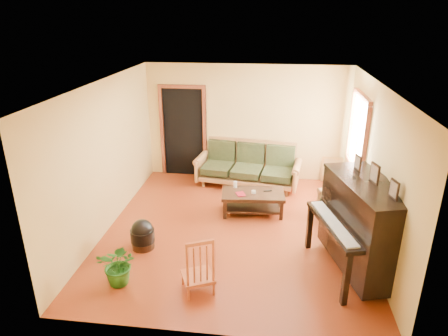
# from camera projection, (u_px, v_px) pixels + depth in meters

# --- Properties ---
(floor) EXTENTS (5.00, 5.00, 0.00)m
(floor) POSITION_uv_depth(u_px,v_px,m) (234.00, 230.00, 7.14)
(floor) COLOR maroon
(floor) RESTS_ON ground
(doorway) EXTENTS (1.08, 0.16, 2.05)m
(doorway) POSITION_uv_depth(u_px,v_px,m) (183.00, 133.00, 9.22)
(doorway) COLOR black
(doorway) RESTS_ON floor
(window) EXTENTS (0.12, 1.36, 1.46)m
(window) POSITION_uv_depth(u_px,v_px,m) (358.00, 133.00, 7.53)
(window) COLOR white
(window) RESTS_ON right_wall
(sofa) EXTENTS (2.35, 1.25, 0.96)m
(sofa) POSITION_uv_depth(u_px,v_px,m) (248.00, 165.00, 8.79)
(sofa) COLOR #9E693A
(sofa) RESTS_ON floor
(coffee_table) EXTENTS (1.23, 0.74, 0.43)m
(coffee_table) POSITION_uv_depth(u_px,v_px,m) (253.00, 203.00, 7.67)
(coffee_table) COLOR black
(coffee_table) RESTS_ON floor
(armchair) EXTENTS (1.04, 1.06, 0.82)m
(armchair) POSITION_uv_depth(u_px,v_px,m) (344.00, 201.00, 7.28)
(armchair) COLOR #9E693A
(armchair) RESTS_ON floor
(piano) EXTENTS (1.36, 1.82, 1.43)m
(piano) POSITION_uv_depth(u_px,v_px,m) (363.00, 228.00, 5.78)
(piano) COLOR black
(piano) RESTS_ON floor
(footstool) EXTENTS (0.52, 0.52, 0.38)m
(footstool) POSITION_uv_depth(u_px,v_px,m) (143.00, 237.00, 6.54)
(footstool) COLOR black
(footstool) RESTS_ON floor
(red_chair) EXTENTS (0.56, 0.58, 0.88)m
(red_chair) POSITION_uv_depth(u_px,v_px,m) (197.00, 263.00, 5.45)
(red_chair) COLOR #9B401C
(red_chair) RESTS_ON floor
(leaning_frame) EXTENTS (0.47, 0.15, 0.61)m
(leaning_frame) POSITION_uv_depth(u_px,v_px,m) (332.00, 169.00, 9.03)
(leaning_frame) COLOR #BB873E
(leaning_frame) RESTS_ON floor
(ceramic_crock) EXTENTS (0.23, 0.23, 0.23)m
(ceramic_crock) POSITION_uv_depth(u_px,v_px,m) (332.00, 180.00, 8.94)
(ceramic_crock) COLOR #2E468A
(ceramic_crock) RESTS_ON floor
(potted_plant) EXTENTS (0.60, 0.53, 0.63)m
(potted_plant) POSITION_uv_depth(u_px,v_px,m) (119.00, 265.00, 5.63)
(potted_plant) COLOR #225C1A
(potted_plant) RESTS_ON floor
(book) EXTENTS (0.22, 0.25, 0.02)m
(book) POSITION_uv_depth(u_px,v_px,m) (237.00, 195.00, 7.48)
(book) COLOR maroon
(book) RESTS_ON coffee_table
(candle) EXTENTS (0.08, 0.08, 0.12)m
(candle) POSITION_uv_depth(u_px,v_px,m) (235.00, 184.00, 7.79)
(candle) COLOR white
(candle) RESTS_ON coffee_table
(glass_jar) EXTENTS (0.10, 0.10, 0.05)m
(glass_jar) POSITION_uv_depth(u_px,v_px,m) (254.00, 192.00, 7.55)
(glass_jar) COLOR silver
(glass_jar) RESTS_ON coffee_table
(remote) EXTENTS (0.16, 0.10, 0.02)m
(remote) POSITION_uv_depth(u_px,v_px,m) (268.00, 191.00, 7.65)
(remote) COLOR black
(remote) RESTS_ON coffee_table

